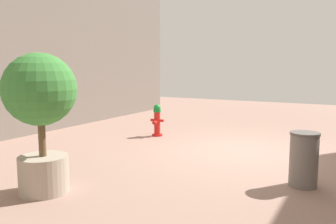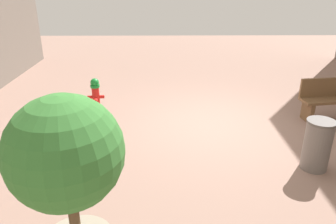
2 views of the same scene
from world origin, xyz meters
name	(u,v)px [view 1 (image 1 of 2)]	position (x,y,z in m)	size (l,w,h in m)	color
ground_plane	(242,151)	(0.00, 0.00, 0.00)	(23.40, 23.40, 0.00)	#9E7A6B
fire_hydrant	(157,120)	(2.65, -0.59, 0.45)	(0.40, 0.37, 0.90)	red
planter_tree	(41,107)	(1.94, 4.08, 1.35)	(1.11, 1.11, 2.17)	tan
trash_bin	(304,159)	(-1.57, 1.84, 0.45)	(0.47, 0.47, 0.90)	slate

